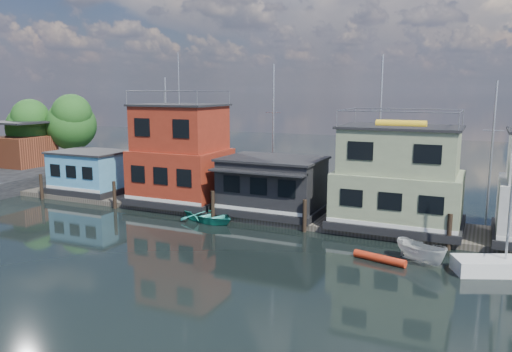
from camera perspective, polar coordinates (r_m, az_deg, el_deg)
The scene contains 13 objects.
ground at distance 26.95m, azimuth -7.29°, elevation -10.58°, with size 160.00×160.00×0.00m, color black.
dock at distance 37.12m, azimuth 2.61°, elevation -4.47°, with size 48.00×5.00×0.40m, color #595147.
houseboat_blue at distance 46.46m, azimuth -18.38°, elevation 0.46°, with size 6.40×4.90×3.66m.
houseboat_red at distance 40.31m, azimuth -8.61°, elevation 2.22°, with size 7.40×5.90×11.86m.
houseboat_dark at distance 36.81m, azimuth 1.90°, elevation -1.05°, with size 7.40×6.10×4.06m.
houseboat_green at distance 34.19m, azimuth 15.95°, elevation -0.34°, with size 8.40×5.90×7.03m.
pilings at distance 34.54m, azimuth 0.34°, elevation -4.01°, with size 42.28×0.28×2.20m.
background_masts at distance 40.47m, azimuth 12.19°, elevation 4.21°, with size 36.40×0.16×12.00m.
shore at distance 58.08m, azimuth -25.02°, elevation 3.21°, with size 12.40×15.72×8.24m.
red_kayak at distance 28.58m, azimuth 13.93°, elevation -9.12°, with size 0.44×0.44×3.00m, color red.
day_sailer at distance 29.06m, azimuth 26.58°, elevation -9.09°, with size 5.34×3.53×8.01m.
dinghy_teal at distance 36.03m, azimuth -5.31°, elevation -4.54°, with size 3.09×4.32×0.90m, color teal.
motorboat at distance 28.91m, azimuth 18.37°, elevation -8.28°, with size 1.21×3.23×1.25m, color silver.
Camera 1 is at (13.58, -21.31, 9.36)m, focal length 35.00 mm.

